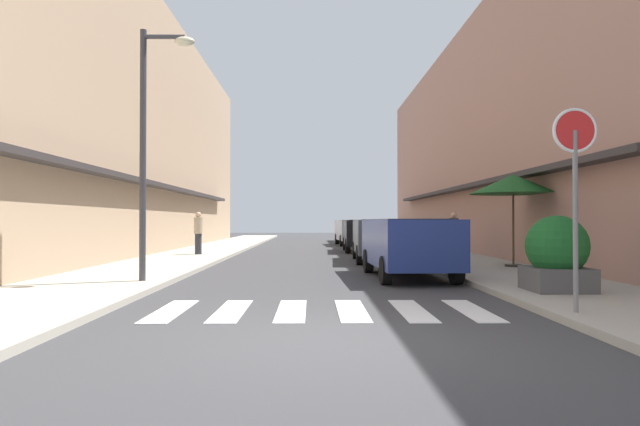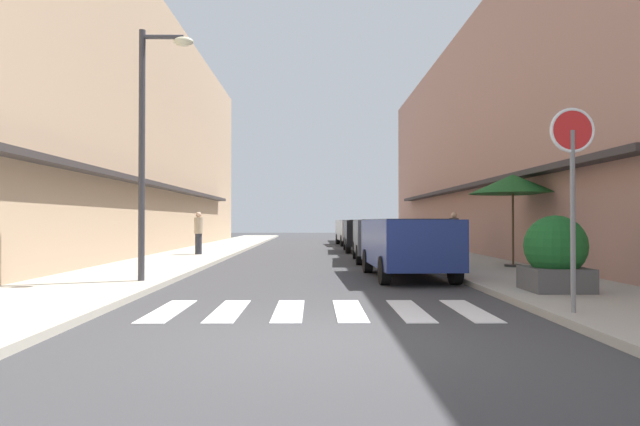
{
  "view_description": "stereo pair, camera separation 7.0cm",
  "coord_description": "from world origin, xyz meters",
  "px_view_note": "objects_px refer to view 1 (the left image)",
  "views": [
    {
      "loc": [
        -0.15,
        -6.54,
        1.42
      ],
      "look_at": [
        0.14,
        13.82,
        1.71
      ],
      "focal_mm": 31.15,
      "sensor_mm": 36.0,
      "label": 1
    },
    {
      "loc": [
        -0.08,
        -6.54,
        1.42
      ],
      "look_at": [
        0.14,
        13.82,
        1.71
      ],
      "focal_mm": 31.15,
      "sensor_mm": 36.0,
      "label": 2
    }
  ],
  "objects_px": {
    "planter_corner": "(557,254)",
    "parked_car_distant": "(353,229)",
    "parked_car_near": "(408,241)",
    "parked_car_mid": "(381,235)",
    "pedestrian_walking_near": "(198,232)",
    "street_lamp": "(152,127)",
    "pedestrian_walking_far": "(454,233)",
    "round_street_sign": "(575,155)",
    "cafe_umbrella": "(513,185)",
    "parked_car_far": "(364,232)"
  },
  "relations": [
    {
      "from": "parked_car_near",
      "to": "parked_car_mid",
      "type": "bearing_deg",
      "value": 90.0
    },
    {
      "from": "parked_car_near",
      "to": "parked_car_mid",
      "type": "height_order",
      "value": "same"
    },
    {
      "from": "parked_car_distant",
      "to": "pedestrian_walking_far",
      "type": "height_order",
      "value": "pedestrian_walking_far"
    },
    {
      "from": "parked_car_distant",
      "to": "pedestrian_walking_far",
      "type": "xyz_separation_m",
      "value": [
        2.82,
        -11.96,
        0.04
      ]
    },
    {
      "from": "pedestrian_walking_far",
      "to": "planter_corner",
      "type": "bearing_deg",
      "value": 145.2
    },
    {
      "from": "parked_car_near",
      "to": "street_lamp",
      "type": "distance_m",
      "value": 6.61
    },
    {
      "from": "parked_car_far",
      "to": "pedestrian_walking_far",
      "type": "xyz_separation_m",
      "value": [
        2.82,
        -5.22,
        0.04
      ]
    },
    {
      "from": "parked_car_mid",
      "to": "parked_car_far",
      "type": "xyz_separation_m",
      "value": [
        0.0,
        6.21,
        -0.0
      ]
    },
    {
      "from": "parked_car_near",
      "to": "parked_car_mid",
      "type": "xyz_separation_m",
      "value": [
        -0.0,
        5.53,
        -0.0
      ]
    },
    {
      "from": "planter_corner",
      "to": "parked_car_distant",
      "type": "bearing_deg",
      "value": 95.67
    },
    {
      "from": "planter_corner",
      "to": "pedestrian_walking_near",
      "type": "bearing_deg",
      "value": 128.22
    },
    {
      "from": "parked_car_near",
      "to": "planter_corner",
      "type": "height_order",
      "value": "planter_corner"
    },
    {
      "from": "cafe_umbrella",
      "to": "pedestrian_walking_far",
      "type": "bearing_deg",
      "value": 96.71
    },
    {
      "from": "round_street_sign",
      "to": "pedestrian_walking_near",
      "type": "relative_size",
      "value": 1.77
    },
    {
      "from": "street_lamp",
      "to": "pedestrian_walking_far",
      "type": "relative_size",
      "value": 3.41
    },
    {
      "from": "parked_car_far",
      "to": "street_lamp",
      "type": "xyz_separation_m",
      "value": [
        -5.89,
        -13.33,
        2.54
      ]
    },
    {
      "from": "planter_corner",
      "to": "pedestrian_walking_near",
      "type": "distance_m",
      "value": 14.55
    },
    {
      "from": "parked_car_distant",
      "to": "round_street_sign",
      "type": "xyz_separation_m",
      "value": [
        1.38,
        -24.34,
        1.44
      ]
    },
    {
      "from": "pedestrian_walking_near",
      "to": "pedestrian_walking_far",
      "type": "height_order",
      "value": "pedestrian_walking_near"
    },
    {
      "from": "parked_car_distant",
      "to": "street_lamp",
      "type": "xyz_separation_m",
      "value": [
        -5.89,
        -20.07,
        2.54
      ]
    },
    {
      "from": "parked_car_near",
      "to": "pedestrian_walking_near",
      "type": "xyz_separation_m",
      "value": [
        -6.82,
        7.97,
        0.07
      ]
    },
    {
      "from": "round_street_sign",
      "to": "street_lamp",
      "type": "bearing_deg",
      "value": 149.53
    },
    {
      "from": "parked_car_far",
      "to": "pedestrian_walking_near",
      "type": "height_order",
      "value": "pedestrian_walking_near"
    },
    {
      "from": "round_street_sign",
      "to": "planter_corner",
      "type": "xyz_separation_m",
      "value": [
        0.8,
        2.41,
        -1.56
      ]
    },
    {
      "from": "parked_car_distant",
      "to": "pedestrian_walking_near",
      "type": "height_order",
      "value": "pedestrian_walking_near"
    },
    {
      "from": "pedestrian_walking_near",
      "to": "pedestrian_walking_far",
      "type": "bearing_deg",
      "value": 136.13
    },
    {
      "from": "parked_car_mid",
      "to": "pedestrian_walking_near",
      "type": "xyz_separation_m",
      "value": [
        -6.82,
        2.44,
        0.07
      ]
    },
    {
      "from": "parked_car_distant",
      "to": "cafe_umbrella",
      "type": "relative_size",
      "value": 1.72
    },
    {
      "from": "planter_corner",
      "to": "cafe_umbrella",
      "type": "bearing_deg",
      "value": 77.86
    },
    {
      "from": "parked_car_distant",
      "to": "cafe_umbrella",
      "type": "bearing_deg",
      "value": -78.53
    },
    {
      "from": "street_lamp",
      "to": "cafe_umbrella",
      "type": "bearing_deg",
      "value": 21.1
    },
    {
      "from": "parked_car_distant",
      "to": "cafe_umbrella",
      "type": "distance_m",
      "value": 16.91
    },
    {
      "from": "parked_car_near",
      "to": "street_lamp",
      "type": "relative_size",
      "value": 0.8
    },
    {
      "from": "parked_car_near",
      "to": "parked_car_distant",
      "type": "height_order",
      "value": "same"
    },
    {
      "from": "round_street_sign",
      "to": "planter_corner",
      "type": "relative_size",
      "value": 2.08
    },
    {
      "from": "parked_car_far",
      "to": "pedestrian_walking_far",
      "type": "bearing_deg",
      "value": -61.68
    },
    {
      "from": "parked_car_mid",
      "to": "pedestrian_walking_near",
      "type": "bearing_deg",
      "value": 160.28
    },
    {
      "from": "parked_car_mid",
      "to": "pedestrian_walking_near",
      "type": "relative_size",
      "value": 2.61
    },
    {
      "from": "parked_car_mid",
      "to": "pedestrian_walking_far",
      "type": "height_order",
      "value": "pedestrian_walking_far"
    },
    {
      "from": "round_street_sign",
      "to": "cafe_umbrella",
      "type": "distance_m",
      "value": 8.09
    },
    {
      "from": "street_lamp",
      "to": "pedestrian_walking_near",
      "type": "xyz_separation_m",
      "value": [
        -0.93,
        9.56,
        -2.48
      ]
    },
    {
      "from": "parked_car_far",
      "to": "round_street_sign",
      "type": "xyz_separation_m",
      "value": [
        1.38,
        -17.6,
        1.44
      ]
    },
    {
      "from": "pedestrian_walking_far",
      "to": "parked_car_mid",
      "type": "bearing_deg",
      "value": 78.21
    },
    {
      "from": "parked_car_far",
      "to": "round_street_sign",
      "type": "relative_size",
      "value": 1.4
    },
    {
      "from": "parked_car_far",
      "to": "round_street_sign",
      "type": "height_order",
      "value": "round_street_sign"
    },
    {
      "from": "planter_corner",
      "to": "pedestrian_walking_near",
      "type": "height_order",
      "value": "pedestrian_walking_near"
    },
    {
      "from": "round_street_sign",
      "to": "cafe_umbrella",
      "type": "xyz_separation_m",
      "value": [
        1.97,
        7.84,
        0.1
      ]
    },
    {
      "from": "pedestrian_walking_near",
      "to": "round_street_sign",
      "type": "bearing_deg",
      "value": 85.36
    },
    {
      "from": "pedestrian_walking_far",
      "to": "street_lamp",
      "type": "bearing_deg",
      "value": 101.79
    },
    {
      "from": "pedestrian_walking_near",
      "to": "cafe_umbrella",
      "type": "bearing_deg",
      "value": 114.21
    }
  ]
}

